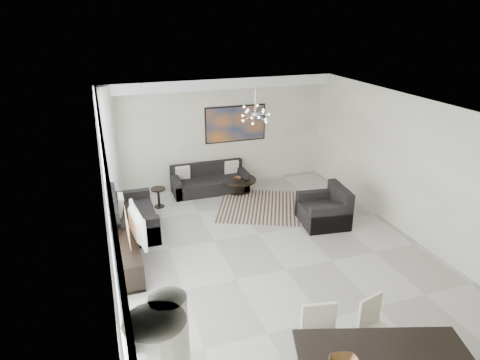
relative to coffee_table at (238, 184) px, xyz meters
name	(u,v)px	position (x,y,z in m)	size (l,w,h in m)	color
room_shell	(313,195)	(0.13, -3.80, 1.26)	(6.00, 9.00, 2.90)	#A8A39B
window_wall	(118,222)	(-3.19, -3.80, 1.28)	(0.37, 8.95, 2.90)	white
soffit	(219,83)	(-0.33, 0.50, 2.58)	(5.98, 0.40, 0.26)	white
painting	(236,124)	(0.17, 0.67, 1.46)	(1.68, 0.04, 0.98)	#B05E18
chandelier	(255,114)	(-0.03, -1.30, 2.16)	(0.66, 0.66, 0.71)	silver
rug	(272,207)	(0.48, -1.20, -0.19)	(2.54, 1.96, 0.01)	black
coffee_table	(238,184)	(0.00, 0.00, 0.00)	(0.97, 0.97, 0.34)	black
bowl_coffee	(238,179)	(-0.02, -0.05, 0.18)	(0.21, 0.21, 0.07)	brown
sofa_main	(209,182)	(-0.70, 0.26, 0.05)	(1.96, 0.80, 0.71)	black
loveseat	(130,218)	(-2.88, -1.32, 0.09)	(0.95, 1.69, 0.85)	black
armchair	(325,211)	(1.26, -2.36, 0.10)	(1.07, 1.12, 0.85)	black
side_table	(158,195)	(-2.12, -0.31, 0.13)	(0.36, 0.36, 0.49)	black
tv_console	(127,256)	(-3.09, -2.81, 0.07)	(0.47, 1.67, 0.52)	black
television	(132,226)	(-2.93, -2.74, 0.63)	(1.05, 0.14, 0.61)	gray
dining_chair_nw	(320,336)	(-0.92, -6.10, 0.38)	(0.53, 0.53, 0.99)	beige
dining_chair_ne	(374,324)	(-0.09, -6.07, 0.32)	(0.51, 0.51, 0.90)	beige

